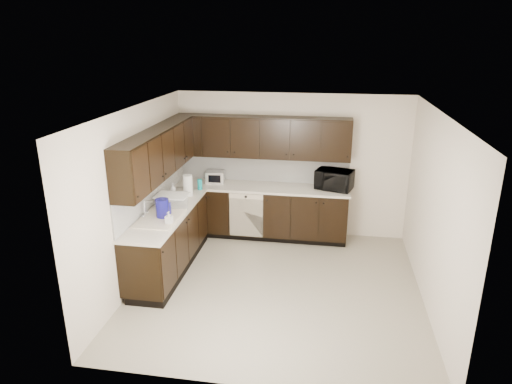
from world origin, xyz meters
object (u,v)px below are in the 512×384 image
sink (160,223)px  toaster_oven (215,177)px  microwave (334,180)px  storage_bin (172,201)px  blue_pitcher (162,209)px

sink → toaster_oven: (0.36, 1.79, 0.16)m
microwave → storage_bin: (-2.42, -1.25, -0.07)m
microwave → blue_pitcher: size_ratio=2.10×
microwave → toaster_oven: bearing=-164.5°
microwave → toaster_oven: microwave is taller
sink → storage_bin: 0.53m
microwave → toaster_oven: size_ratio=1.86×
sink → storage_bin: size_ratio=1.78×
toaster_oven → storage_bin: 1.33m
microwave → blue_pitcher: microwave is taller
storage_bin → toaster_oven: bearing=75.1°
sink → blue_pitcher: size_ratio=2.88×
sink → blue_pitcher: 0.21m
toaster_oven → sink: bearing=-108.4°
storage_bin → sink: bearing=-91.7°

